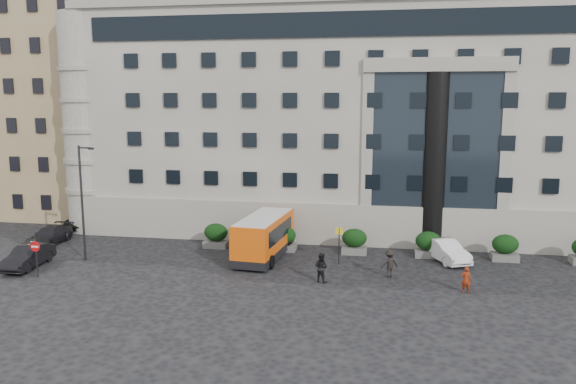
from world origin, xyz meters
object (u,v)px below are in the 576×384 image
no_entry_sign (36,252)px  pedestrian_b (321,267)px  parked_car_c (50,235)px  bus_stop_sign (339,239)px  white_taxi (446,250)px  parked_car_d (88,219)px  hedge_a (216,235)px  pedestrian_c (390,264)px  parked_car_b (28,256)px  red_truck (120,201)px  hedge_e (505,247)px  pedestrian_a (466,280)px  street_lamp (83,198)px  hedge_c (354,241)px  hedge_b (284,238)px  minibus (264,235)px  hedge_d (428,244)px

no_entry_sign → pedestrian_b: bearing=6.8°
pedestrian_b → parked_car_c: bearing=10.8°
bus_stop_sign → white_taxi: bearing=15.5°
parked_car_d → white_taxi: size_ratio=1.15×
bus_stop_sign → parked_car_c: bus_stop_sign is taller
bus_stop_sign → parked_car_c: bearing=175.9°
parked_car_d → white_taxi: white_taxi is taller
hedge_a → pedestrian_b: bearing=-37.7°
parked_car_d → pedestrian_c: bearing=-20.4°
bus_stop_sign → pedestrian_b: bearing=-101.3°
parked_car_b → parked_car_d: size_ratio=0.87×
parked_car_c → red_truck: bearing=88.3°
hedge_e → pedestrian_a: 8.10m
white_taxi → pedestrian_c: size_ratio=2.55×
white_taxi → red_truck: bearing=134.7°
street_lamp → parked_car_b: size_ratio=1.78×
pedestrian_a → parked_car_c: bearing=-7.4°
hedge_c → hedge_e: size_ratio=1.00×
red_truck → pedestrian_a: bearing=-31.7°
parked_car_d → pedestrian_c: (25.86, -9.63, 0.16)m
no_entry_sign → parked_car_c: 8.71m
hedge_a → hedge_b: 5.20m
hedge_b → bus_stop_sign: bus_stop_sign is taller
minibus → pedestrian_c: size_ratio=4.16×
hedge_c → pedestrian_b: (-1.69, -6.72, -0.01)m
street_lamp → no_entry_sign: (-1.06, -4.04, -2.72)m
minibus → white_taxi: (12.56, 1.39, -0.90)m
parked_car_c → pedestrian_c: size_ratio=2.60×
hedge_d → parked_car_b: hedge_d is taller
pedestrian_c → parked_car_b: bearing=-22.4°
red_truck → pedestrian_a: (30.05, -17.82, -0.53)m
pedestrian_a → parked_car_b: bearing=3.5°
no_entry_sign → parked_car_b: 2.78m
parked_car_b → red_truck: bearing=92.4°
pedestrian_a → street_lamp: bearing=-1.6°
minibus → white_taxi: size_ratio=1.63×
parked_car_d → hedge_b: bearing=-13.9°
hedge_a → hedge_b: same height
pedestrian_b → pedestrian_c: size_ratio=1.03×
hedge_e → pedestrian_b: hedge_e is taller
pedestrian_a → no_entry_sign: bearing=7.5°
hedge_b → street_lamp: size_ratio=0.23×
hedge_a → pedestrian_c: hedge_a is taller
street_lamp → bus_stop_sign: (17.44, 2.00, -2.64)m
no_entry_sign → pedestrian_c: 22.19m
pedestrian_a → pedestrian_b: 8.51m
hedge_e → pedestrian_c: 9.43m
minibus → white_taxi: bearing=12.1°
hedge_c → no_entry_sign: bearing=-155.5°
pedestrian_a → pedestrian_c: 4.85m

